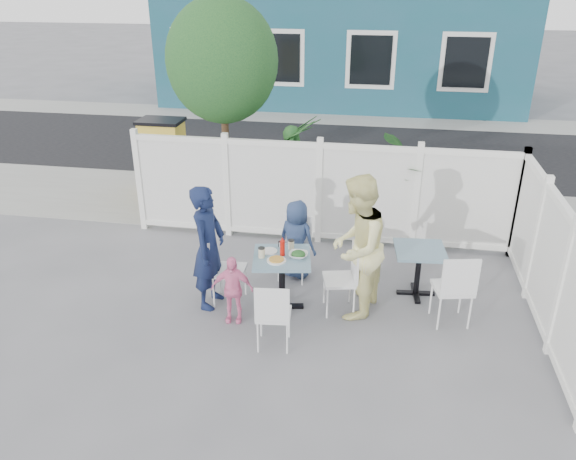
% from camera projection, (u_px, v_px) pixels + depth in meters
% --- Properties ---
extents(ground, '(80.00, 80.00, 0.00)m').
position_uv_depth(ground, '(285.00, 326.00, 6.77)').
color(ground, slate).
extents(near_sidewalk, '(24.00, 2.60, 0.01)m').
position_uv_depth(near_sidewalk, '(322.00, 207.00, 10.16)').
color(near_sidewalk, gray).
rests_on(near_sidewalk, ground).
extents(street, '(24.00, 5.00, 0.01)m').
position_uv_depth(street, '(340.00, 149.00, 13.47)').
color(street, black).
rests_on(street, ground).
extents(far_sidewalk, '(24.00, 1.60, 0.01)m').
position_uv_depth(far_sidewalk, '(349.00, 119.00, 16.24)').
color(far_sidewalk, gray).
rests_on(far_sidewalk, ground).
extents(building, '(11.00, 6.00, 6.00)m').
position_uv_depth(building, '(346.00, 1.00, 18.10)').
color(building, '#18505D').
rests_on(building, ground).
extents(fence_back, '(5.86, 0.08, 1.60)m').
position_uv_depth(fence_back, '(319.00, 195.00, 8.57)').
color(fence_back, white).
rests_on(fence_back, ground).
extents(fence_right, '(0.08, 3.66, 1.60)m').
position_uv_depth(fence_right, '(548.00, 266.00, 6.51)').
color(fence_right, white).
rests_on(fence_right, ground).
extents(tree, '(1.80, 1.62, 3.59)m').
position_uv_depth(tree, '(222.00, 61.00, 8.88)').
color(tree, '#382316').
rests_on(tree, ground).
extents(utility_cabinet, '(0.74, 0.53, 1.38)m').
position_uv_depth(utility_cabinet, '(164.00, 159.00, 10.52)').
color(utility_cabinet, gold).
rests_on(utility_cabinet, ground).
extents(potted_shrub_a, '(1.12, 1.12, 1.81)m').
position_uv_depth(potted_shrub_a, '(296.00, 171.00, 9.22)').
color(potted_shrub_a, '#153F1E').
rests_on(potted_shrub_a, ground).
extents(potted_shrub_b, '(1.34, 1.52, 1.62)m').
position_uv_depth(potted_shrub_b, '(421.00, 186.00, 8.85)').
color(potted_shrub_b, '#153F1E').
rests_on(potted_shrub_b, ground).
extents(main_table, '(0.80, 0.80, 0.73)m').
position_uv_depth(main_table, '(282.00, 268.00, 6.90)').
color(main_table, '#3F5572').
rests_on(main_table, ground).
extents(spare_table, '(0.69, 0.69, 0.67)m').
position_uv_depth(spare_table, '(419.00, 260.00, 7.22)').
color(spare_table, '#3F5572').
rests_on(spare_table, ground).
extents(chair_left, '(0.42, 0.44, 0.92)m').
position_uv_depth(chair_left, '(223.00, 264.00, 7.07)').
color(chair_left, white).
rests_on(chair_left, ground).
extents(chair_right, '(0.47, 0.48, 0.89)m').
position_uv_depth(chair_right, '(346.00, 274.00, 6.88)').
color(chair_right, white).
rests_on(chair_right, ground).
extents(chair_back, '(0.45, 0.43, 0.87)m').
position_uv_depth(chair_back, '(296.00, 243.00, 7.69)').
color(chair_back, white).
rests_on(chair_back, ground).
extents(chair_near, '(0.42, 0.40, 0.84)m').
position_uv_depth(chair_near, '(273.00, 312.00, 6.16)').
color(chair_near, white).
rests_on(chair_near, ground).
extents(chair_spare, '(0.51, 0.50, 0.95)m').
position_uv_depth(chair_spare, '(456.00, 285.00, 6.56)').
color(chair_spare, white).
rests_on(chair_spare, ground).
extents(man, '(0.43, 0.62, 1.60)m').
position_uv_depth(man, '(208.00, 247.00, 6.90)').
color(man, '#121C3F').
rests_on(man, ground).
extents(woman, '(0.86, 1.01, 1.79)m').
position_uv_depth(woman, '(357.00, 247.00, 6.69)').
color(woman, '#F1E655').
rests_on(woman, ground).
extents(boy, '(0.64, 0.54, 1.12)m').
position_uv_depth(boy, '(297.00, 239.00, 7.66)').
color(boy, navy).
rests_on(boy, ground).
extents(toddler, '(0.52, 0.26, 0.86)m').
position_uv_depth(toddler, '(232.00, 289.00, 6.71)').
color(toddler, pink).
rests_on(toddler, ground).
extents(plate_main, '(0.24, 0.24, 0.01)m').
position_uv_depth(plate_main, '(276.00, 260.00, 6.72)').
color(plate_main, white).
rests_on(plate_main, main_table).
extents(plate_side, '(0.20, 0.20, 0.01)m').
position_uv_depth(plate_side, '(269.00, 251.00, 6.95)').
color(plate_side, white).
rests_on(plate_side, main_table).
extents(salad_bowl, '(0.23, 0.23, 0.06)m').
position_uv_depth(salad_bowl, '(298.00, 255.00, 6.80)').
color(salad_bowl, white).
rests_on(salad_bowl, main_table).
extents(coffee_cup_a, '(0.08, 0.08, 0.12)m').
position_uv_depth(coffee_cup_a, '(262.00, 253.00, 6.78)').
color(coffee_cup_a, beige).
rests_on(coffee_cup_a, main_table).
extents(coffee_cup_b, '(0.08, 0.08, 0.11)m').
position_uv_depth(coffee_cup_b, '(291.00, 245.00, 6.99)').
color(coffee_cup_b, beige).
rests_on(coffee_cup_b, main_table).
extents(ketchup_bottle, '(0.06, 0.06, 0.19)m').
position_uv_depth(ketchup_bottle, '(282.00, 248.00, 6.82)').
color(ketchup_bottle, '#BA1209').
rests_on(ketchup_bottle, main_table).
extents(salt_shaker, '(0.03, 0.03, 0.07)m').
position_uv_depth(salt_shaker, '(280.00, 245.00, 7.05)').
color(salt_shaker, white).
rests_on(salt_shaker, main_table).
extents(pepper_shaker, '(0.03, 0.03, 0.07)m').
position_uv_depth(pepper_shaker, '(279.00, 244.00, 7.05)').
color(pepper_shaker, black).
rests_on(pepper_shaker, main_table).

